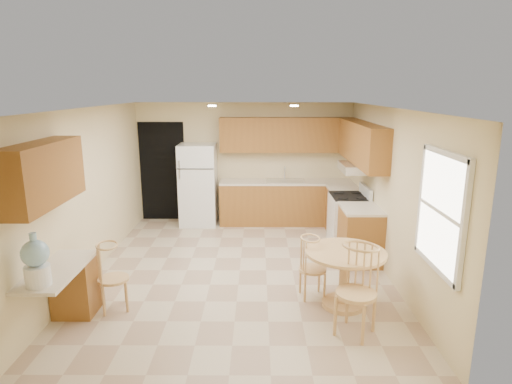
{
  "coord_description": "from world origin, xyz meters",
  "views": [
    {
      "loc": [
        0.28,
        -6.21,
        2.76
      ],
      "look_at": [
        0.25,
        0.3,
        1.19
      ],
      "focal_mm": 30.0,
      "sensor_mm": 36.0,
      "label": 1
    }
  ],
  "objects_px": {
    "dining_table": "(345,270)",
    "water_crock": "(36,262)",
    "chair_table_a": "(314,264)",
    "chair_desk": "(111,273)",
    "refrigerator": "(198,185)",
    "chair_table_b": "(359,286)",
    "stove": "(349,220)"
  },
  "relations": [
    {
      "from": "dining_table",
      "to": "water_crock",
      "type": "bearing_deg",
      "value": -163.5
    },
    {
      "from": "water_crock",
      "to": "dining_table",
      "type": "bearing_deg",
      "value": 16.5
    },
    {
      "from": "chair_table_a",
      "to": "chair_desk",
      "type": "relative_size",
      "value": 0.97
    },
    {
      "from": "refrigerator",
      "to": "chair_desk",
      "type": "xyz_separation_m",
      "value": [
        -0.6,
        -3.69,
        -0.31
      ]
    },
    {
      "from": "chair_table_b",
      "to": "chair_desk",
      "type": "height_order",
      "value": "chair_table_b"
    },
    {
      "from": "chair_table_a",
      "to": "chair_desk",
      "type": "distance_m",
      "value": 2.59
    },
    {
      "from": "refrigerator",
      "to": "stove",
      "type": "relative_size",
      "value": 1.54
    },
    {
      "from": "refrigerator",
      "to": "chair_table_a",
      "type": "bearing_deg",
      "value": -59.48
    },
    {
      "from": "dining_table",
      "to": "water_crock",
      "type": "distance_m",
      "value": 3.59
    },
    {
      "from": "chair_desk",
      "to": "water_crock",
      "type": "xyz_separation_m",
      "value": [
        -0.45,
        -0.83,
        0.5
      ]
    },
    {
      "from": "chair_table_a",
      "to": "chair_table_b",
      "type": "relative_size",
      "value": 0.8
    },
    {
      "from": "refrigerator",
      "to": "chair_desk",
      "type": "height_order",
      "value": "refrigerator"
    },
    {
      "from": "stove",
      "to": "dining_table",
      "type": "bearing_deg",
      "value": -102.9
    },
    {
      "from": "dining_table",
      "to": "chair_desk",
      "type": "relative_size",
      "value": 1.17
    },
    {
      "from": "chair_table_a",
      "to": "chair_table_b",
      "type": "bearing_deg",
      "value": 14.71
    },
    {
      "from": "refrigerator",
      "to": "chair_table_b",
      "type": "height_order",
      "value": "refrigerator"
    },
    {
      "from": "chair_desk",
      "to": "chair_table_b",
      "type": "bearing_deg",
      "value": 58.56
    },
    {
      "from": "refrigerator",
      "to": "dining_table",
      "type": "xyz_separation_m",
      "value": [
        2.35,
        -3.51,
        -0.34
      ]
    },
    {
      "from": "chair_table_b",
      "to": "water_crock",
      "type": "relative_size",
      "value": 1.84
    },
    {
      "from": "chair_table_a",
      "to": "water_crock",
      "type": "bearing_deg",
      "value": -76.4
    },
    {
      "from": "stove",
      "to": "water_crock",
      "type": "xyz_separation_m",
      "value": [
        -3.92,
        -3.3,
        0.56
      ]
    },
    {
      "from": "chair_table_b",
      "to": "refrigerator",
      "type": "bearing_deg",
      "value": -26.32
    },
    {
      "from": "stove",
      "to": "dining_table",
      "type": "distance_m",
      "value": 2.35
    },
    {
      "from": "dining_table",
      "to": "chair_table_b",
      "type": "xyz_separation_m",
      "value": [
        0.0,
        -0.75,
        0.15
      ]
    },
    {
      "from": "dining_table",
      "to": "chair_desk",
      "type": "xyz_separation_m",
      "value": [
        -2.95,
        -0.18,
        0.04
      ]
    },
    {
      "from": "chair_desk",
      "to": "chair_table_a",
      "type": "bearing_deg",
      "value": 77.23
    },
    {
      "from": "dining_table",
      "to": "chair_table_b",
      "type": "distance_m",
      "value": 0.76
    },
    {
      "from": "refrigerator",
      "to": "chair_desk",
      "type": "relative_size",
      "value": 1.92
    },
    {
      "from": "chair_table_a",
      "to": "stove",
      "type": "bearing_deg",
      "value": 149.28
    },
    {
      "from": "chair_table_b",
      "to": "water_crock",
      "type": "height_order",
      "value": "water_crock"
    },
    {
      "from": "chair_desk",
      "to": "water_crock",
      "type": "bearing_deg",
      "value": -48.99
    },
    {
      "from": "chair_table_a",
      "to": "water_crock",
      "type": "height_order",
      "value": "water_crock"
    }
  ]
}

